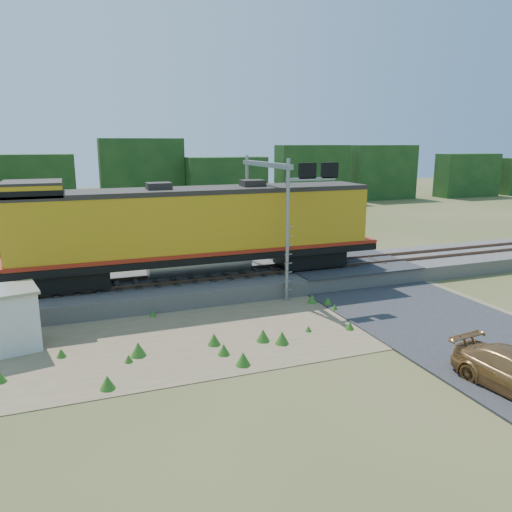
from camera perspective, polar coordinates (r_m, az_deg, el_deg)
name	(u,v)px	position (r m, az deg, el deg)	size (l,w,h in m)	color
ground	(269,330)	(20.59, 1.51, -8.41)	(140.00, 140.00, 0.00)	#475123
ballast	(225,282)	(25.83, -3.52, -3.03)	(70.00, 5.00, 0.80)	slate
rails	(225,273)	(25.70, -3.53, -2.00)	(70.00, 1.54, 0.16)	brown
dirt_shoulder	(219,331)	(20.41, -4.30, -8.59)	(26.00, 8.00, 0.03)	#8C7754
road	(401,303)	(24.50, 16.24, -5.19)	(7.00, 66.00, 0.86)	#38383A
tree_line_north	(138,183)	(56.39, -13.34, 8.09)	(130.00, 3.00, 6.50)	#153714
weed_clumps	(184,340)	(19.72, -8.20, -9.54)	(15.00, 6.20, 0.56)	#326A1E
locomotive	(193,228)	(24.76, -7.16, 3.23)	(18.87, 2.88, 4.87)	black
shed	(10,319)	(20.44, -26.28, -6.46)	(2.30, 2.30, 2.32)	silver
signal_gantry	(277,191)	(25.21, 2.36, 7.46)	(2.68, 6.20, 6.76)	gray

